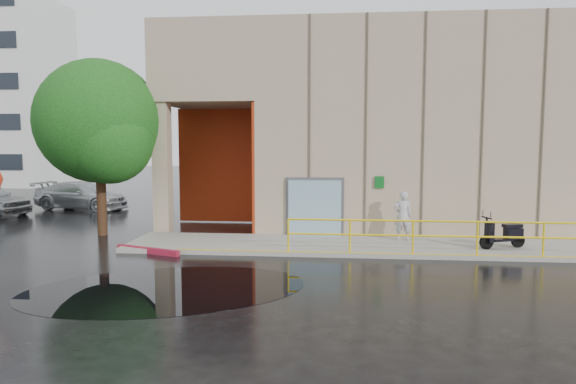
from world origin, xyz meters
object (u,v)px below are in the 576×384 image
object	(u,v)px
scooter	(504,226)
red_curb	(148,250)
tree_near	(101,126)
person	(403,216)
car_c	(82,196)

from	to	relation	value
scooter	red_curb	xyz separation A→B (m)	(-11.27, -1.09, -0.77)
tree_near	scooter	bearing A→B (deg)	-7.00
red_curb	tree_near	distance (m)	5.60
person	red_curb	world-z (taller)	person
red_curb	car_c	distance (m)	12.40
red_curb	tree_near	size ratio (longest dim) A/B	0.36
car_c	tree_near	size ratio (longest dim) A/B	0.75
person	car_c	world-z (taller)	person
scooter	tree_near	bearing A→B (deg)	154.02
tree_near	car_c	bearing A→B (deg)	122.68
person	scooter	world-z (taller)	person
person	tree_near	size ratio (longest dim) A/B	0.26
person	red_curb	bearing A→B (deg)	12.76
person	tree_near	world-z (taller)	tree_near
car_c	person	bearing A→B (deg)	-107.05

